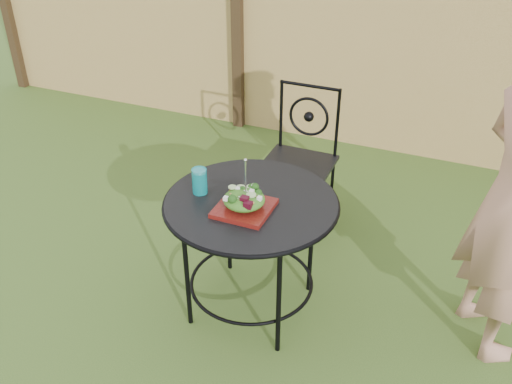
% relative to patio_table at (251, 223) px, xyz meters
% --- Properties ---
extents(ground, '(60.00, 60.00, 0.00)m').
position_rel_patio_table_xyz_m(ground, '(0.22, 0.07, -0.59)').
color(ground, '#264215').
rests_on(ground, ground).
extents(fence, '(8.00, 0.12, 1.90)m').
position_rel_patio_table_xyz_m(fence, '(0.22, 2.27, 0.36)').
color(fence, '#E3BD70').
rests_on(fence, ground).
extents(patio_table, '(0.92, 0.92, 0.72)m').
position_rel_patio_table_xyz_m(patio_table, '(0.00, 0.00, 0.00)').
color(patio_table, black).
rests_on(patio_table, ground).
extents(patio_chair, '(0.46, 0.46, 0.95)m').
position_rel_patio_table_xyz_m(patio_chair, '(-0.06, 0.97, -0.08)').
color(patio_chair, black).
rests_on(patio_chair, ground).
extents(salad_plate, '(0.27, 0.27, 0.02)m').
position_rel_patio_table_xyz_m(salad_plate, '(0.00, -0.09, 0.15)').
color(salad_plate, '#4A0A0B').
rests_on(salad_plate, patio_table).
extents(salad, '(0.21, 0.21, 0.08)m').
position_rel_patio_table_xyz_m(salad, '(0.00, -0.09, 0.20)').
color(salad, '#235614').
rests_on(salad, salad_plate).
extents(fork, '(0.01, 0.01, 0.18)m').
position_rel_patio_table_xyz_m(fork, '(0.01, -0.09, 0.33)').
color(fork, silver).
rests_on(fork, salad).
extents(drinking_glass, '(0.08, 0.08, 0.14)m').
position_rel_patio_table_xyz_m(drinking_glass, '(-0.28, -0.03, 0.21)').
color(drinking_glass, '#0B868B').
rests_on(drinking_glass, patio_table).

